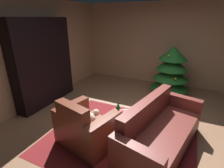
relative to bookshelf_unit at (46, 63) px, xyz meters
The scene contains 11 objects.
ground_plane 2.74m from the bookshelf_unit, ahead, with size 7.15×7.15×0.00m, color #996A4C.
wall_back 3.68m from the bookshelf_unit, 46.91° to the left, with size 5.55×0.06×2.63m, color tan.
wall_left 0.49m from the bookshelf_unit, 126.11° to the right, with size 0.06×6.07×2.63m, color tan.
area_rug 2.66m from the bookshelf_unit, 16.53° to the right, with size 2.69×2.28×0.01m, color maroon.
bookshelf_unit is the anchor object (origin of this frame).
armchair_red 2.26m from the bookshelf_unit, 30.22° to the right, with size 1.15×0.97×0.89m.
couch_red 3.20m from the bookshelf_unit, 11.56° to the right, with size 1.22×2.09×0.87m.
coffee_table 2.65m from the bookshelf_unit, 15.03° to the right, with size 0.66×0.66×0.47m.
book_stack_on_table 2.58m from the bookshelf_unit, 15.88° to the right, with size 0.23×0.17×0.12m.
bottle_on_table 2.47m from the bookshelf_unit, 17.51° to the right, with size 0.07×0.07×0.32m.
decorated_tree 3.46m from the bookshelf_unit, 32.64° to the left, with size 1.11×1.11×1.42m.
Camera 1 is at (0.81, -2.83, 2.15)m, focal length 27.20 mm.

